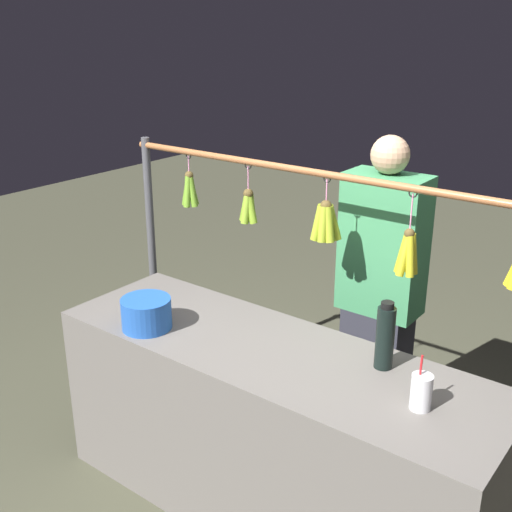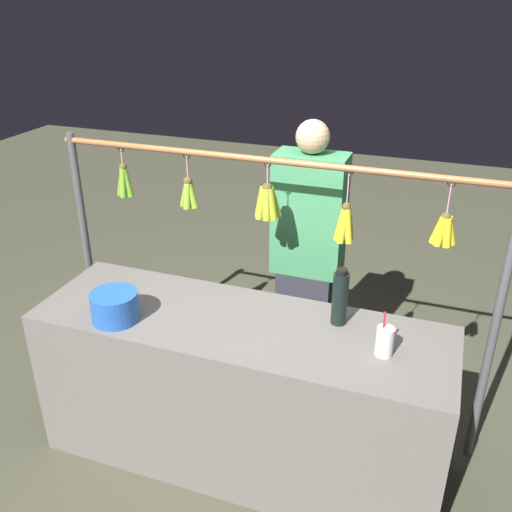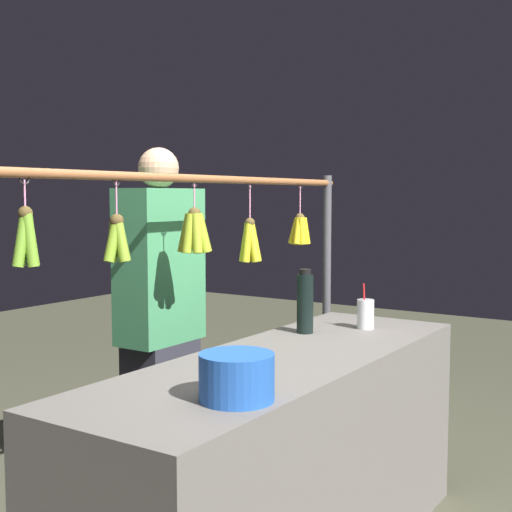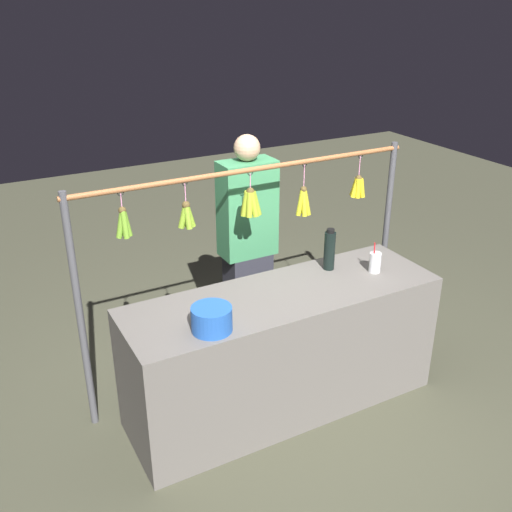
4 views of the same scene
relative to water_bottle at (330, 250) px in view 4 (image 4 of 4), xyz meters
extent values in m
plane|color=#464735|center=(0.44, 0.15, -0.96)|extent=(12.00, 12.00, 0.00)
cube|color=#66605B|center=(0.44, 0.15, -0.55)|extent=(1.99, 0.63, 0.83)
cylinder|color=#4C4C51|center=(-0.70, -0.26, -0.19)|extent=(0.04, 0.04, 1.53)
cylinder|color=#4C4C51|center=(1.57, -0.26, -0.19)|extent=(0.04, 0.04, 1.53)
cylinder|color=#9E6038|center=(0.44, -0.26, 0.53)|extent=(2.33, 0.03, 0.03)
torus|color=black|center=(-0.40, -0.26, 0.51)|extent=(0.04, 0.01, 0.04)
cylinder|color=pink|center=(-0.40, -0.26, 0.43)|extent=(0.01, 0.01, 0.16)
sphere|color=brown|center=(-0.40, -0.26, 0.35)|extent=(0.05, 0.05, 0.05)
cylinder|color=yellow|center=(-0.38, -0.25, 0.29)|extent=(0.07, 0.04, 0.14)
cylinder|color=yellow|center=(-0.39, -0.24, 0.29)|extent=(0.05, 0.05, 0.14)
cylinder|color=yellow|center=(-0.42, -0.24, 0.29)|extent=(0.05, 0.05, 0.14)
cylinder|color=yellow|center=(-0.43, -0.26, 0.29)|extent=(0.07, 0.04, 0.14)
cylinder|color=yellow|center=(-0.42, -0.28, 0.29)|extent=(0.05, 0.05, 0.14)
cylinder|color=yellow|center=(-0.39, -0.28, 0.29)|extent=(0.05, 0.07, 0.14)
torus|color=black|center=(0.05, -0.26, 0.51)|extent=(0.04, 0.01, 0.04)
cylinder|color=pink|center=(0.05, -0.26, 0.43)|extent=(0.01, 0.01, 0.17)
sphere|color=brown|center=(0.05, -0.26, 0.34)|extent=(0.04, 0.04, 0.04)
cylinder|color=gold|center=(0.07, -0.26, 0.26)|extent=(0.07, 0.04, 0.18)
cylinder|color=gold|center=(0.05, -0.24, 0.26)|extent=(0.05, 0.07, 0.18)
cylinder|color=gold|center=(0.03, -0.24, 0.26)|extent=(0.06, 0.06, 0.18)
cylinder|color=gold|center=(0.03, -0.27, 0.26)|extent=(0.05, 0.05, 0.18)
cylinder|color=gold|center=(0.05, -0.28, 0.26)|extent=(0.04, 0.06, 0.18)
torus|color=black|center=(0.44, -0.26, 0.51)|extent=(0.04, 0.01, 0.04)
cylinder|color=pink|center=(0.44, -0.26, 0.45)|extent=(0.01, 0.01, 0.12)
sphere|color=brown|center=(0.44, -0.26, 0.39)|extent=(0.05, 0.05, 0.05)
cylinder|color=#98B027|center=(0.48, -0.26, 0.31)|extent=(0.07, 0.04, 0.16)
cylinder|color=#98B027|center=(0.47, -0.23, 0.31)|extent=(0.06, 0.06, 0.16)
cylinder|color=#98B027|center=(0.43, -0.23, 0.31)|extent=(0.05, 0.07, 0.16)
cylinder|color=#98B027|center=(0.42, -0.24, 0.31)|extent=(0.07, 0.06, 0.16)
cylinder|color=#98B027|center=(0.41, -0.27, 0.31)|extent=(0.08, 0.06, 0.16)
cylinder|color=#98B027|center=(0.44, -0.29, 0.31)|extent=(0.05, 0.07, 0.16)
cylinder|color=#98B027|center=(0.46, -0.29, 0.31)|extent=(0.06, 0.07, 0.16)
torus|color=black|center=(0.88, -0.26, 0.51)|extent=(0.04, 0.01, 0.04)
cylinder|color=pink|center=(0.88, -0.26, 0.44)|extent=(0.01, 0.01, 0.13)
sphere|color=brown|center=(0.88, -0.26, 0.38)|extent=(0.05, 0.05, 0.05)
cylinder|color=#7FA82A|center=(0.90, -0.26, 0.31)|extent=(0.07, 0.04, 0.15)
cylinder|color=#7FA82A|center=(0.88, -0.24, 0.31)|extent=(0.04, 0.07, 0.15)
cylinder|color=#7FA82A|center=(0.86, -0.26, 0.31)|extent=(0.07, 0.04, 0.15)
cylinder|color=#7FA82A|center=(0.88, -0.28, 0.31)|extent=(0.04, 0.06, 0.15)
torus|color=black|center=(1.26, -0.26, 0.51)|extent=(0.04, 0.01, 0.04)
cylinder|color=pink|center=(1.26, -0.26, 0.46)|extent=(0.01, 0.01, 0.10)
sphere|color=brown|center=(1.26, -0.26, 0.41)|extent=(0.04, 0.04, 0.04)
cylinder|color=#6DA22C|center=(1.28, -0.26, 0.33)|extent=(0.07, 0.04, 0.17)
cylinder|color=#6DA22C|center=(1.26, -0.24, 0.33)|extent=(0.04, 0.06, 0.17)
cylinder|color=#6DA22C|center=(1.24, -0.26, 0.33)|extent=(0.06, 0.04, 0.17)
cylinder|color=#6DA22C|center=(1.26, -0.27, 0.33)|extent=(0.04, 0.07, 0.17)
cylinder|color=black|center=(0.00, 0.00, -0.01)|extent=(0.07, 0.07, 0.26)
cylinder|color=black|center=(0.00, 0.00, 0.13)|extent=(0.05, 0.05, 0.02)
cylinder|color=blue|center=(0.99, 0.33, -0.06)|extent=(0.22, 0.22, 0.14)
cylinder|color=silver|center=(-0.24, 0.18, -0.07)|extent=(0.08, 0.08, 0.13)
cylinder|color=red|center=(-0.22, 0.18, -0.03)|extent=(0.01, 0.02, 0.21)
cube|color=#2D2D38|center=(0.30, -0.57, -0.57)|extent=(0.31, 0.21, 0.78)
cube|color=#3F8C59|center=(0.30, -0.57, 0.16)|extent=(0.39, 0.21, 0.68)
sphere|color=tan|center=(0.30, -0.57, 0.59)|extent=(0.18, 0.18, 0.18)
camera|label=1|loc=(-0.94, 2.06, 1.16)|focal=44.70mm
camera|label=2|loc=(-0.40, 2.23, 1.30)|focal=39.46mm
camera|label=3|loc=(2.63, 1.47, 0.46)|focal=48.91mm
camera|label=4|loc=(2.08, 2.82, 1.55)|focal=41.09mm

